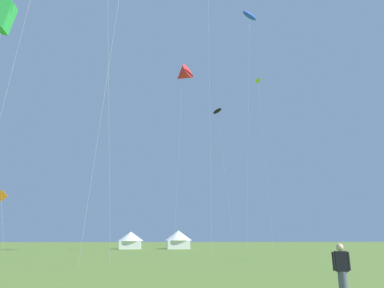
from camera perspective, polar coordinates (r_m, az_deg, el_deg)
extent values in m
ellipsoid|color=blue|center=(58.59, 9.16, 19.53)|extent=(3.15, 2.83, 1.12)
cylinder|color=#B2B2B7|center=(49.72, 8.95, 3.53)|extent=(2.38, 1.95, 34.76)
cylinder|color=#B2B2B7|center=(29.77, -13.40, 10.09)|extent=(1.98, 1.54, 28.43)
cone|color=red|center=(57.47, -1.50, 10.94)|extent=(4.01, 3.92, 3.27)
cylinder|color=#B2B2B7|center=(51.99, -2.16, -1.98)|extent=(1.21, 2.08, 26.85)
cylinder|color=#B2B2B7|center=(43.27, 2.81, 8.31)|extent=(0.38, 2.33, 37.73)
ellipsoid|color=black|center=(57.20, 4.05, 5.26)|extent=(1.69, 2.58, 0.89)
cylinder|color=#B2B2B7|center=(54.30, 5.36, -5.36)|extent=(2.02, 0.73, 21.49)
ellipsoid|color=#99DB2D|center=(66.98, 10.46, 9.90)|extent=(1.07, 2.06, 0.75)
cylinder|color=#B2B2B7|center=(61.44, 11.54, -2.37)|extent=(0.41, 2.04, 29.61)
cylinder|color=#B2B2B7|center=(35.54, -13.16, 10.20)|extent=(2.49, 1.96, 33.36)
cube|color=green|center=(38.66, -27.92, 17.50)|extent=(1.95, 1.41, 3.03)
cylinder|color=#B2B2B7|center=(32.37, -27.40, 7.54)|extent=(2.18, 1.16, 26.55)
cube|color=orange|center=(63.04, -28.12, -7.27)|extent=(1.93, 0.75, 1.83)
cylinder|color=#B2B2B7|center=(61.49, -27.95, -11.04)|extent=(2.20, 1.88, 8.27)
cylinder|color=#565B66|center=(12.56, 23.02, -20.26)|extent=(0.28, 0.28, 0.90)
cube|color=black|center=(12.50, 22.66, -16.85)|extent=(0.41, 0.32, 0.60)
sphere|color=beige|center=(12.48, 22.47, -14.94)|extent=(0.22, 0.22, 0.22)
cylinder|color=black|center=(12.39, 21.65, -16.98)|extent=(0.09, 0.09, 0.55)
cylinder|color=black|center=(12.61, 23.66, -16.73)|extent=(0.09, 0.09, 0.55)
cube|color=white|center=(69.20, -9.79, -15.57)|extent=(3.83, 3.83, 1.44)
cone|color=white|center=(69.19, -9.74, -14.29)|extent=(4.79, 4.79, 1.68)
cube|color=white|center=(69.25, -2.21, -15.72)|extent=(4.11, 4.11, 1.54)
cone|color=white|center=(69.24, -2.20, -14.34)|extent=(5.14, 5.14, 1.80)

